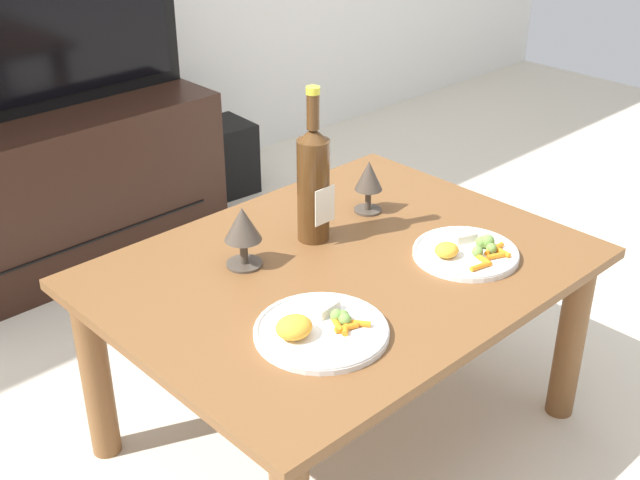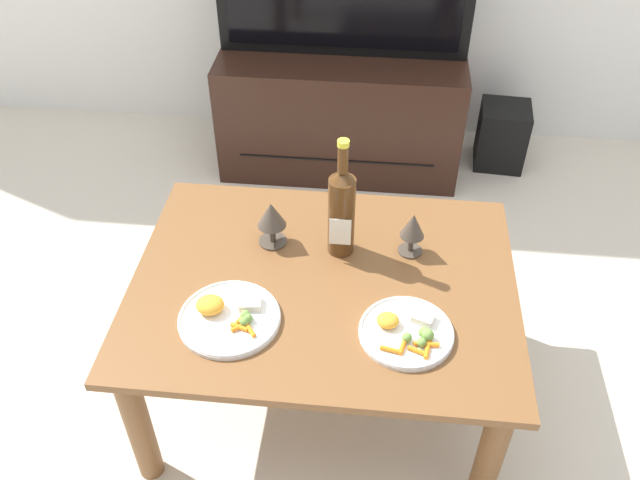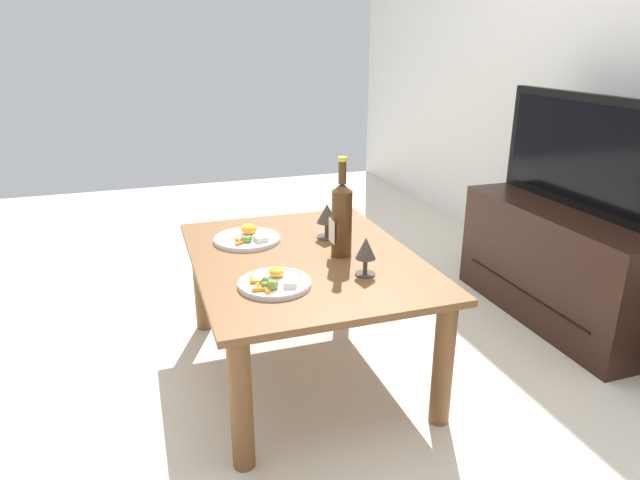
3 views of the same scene
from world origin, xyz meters
The scene contains 9 objects.
ground_plane centered at (0.00, 0.00, 0.00)m, with size 6.40×6.40×0.00m, color beige.
dining_table centered at (0.00, 0.00, 0.40)m, with size 1.06×0.81×0.48m.
tv_stand centered at (-0.05, 1.31, 0.26)m, with size 1.04×0.51×0.53m.
tv_screen centered at (-0.05, 1.31, 0.78)m, with size 1.03×0.05×0.50m.
wine_bottle centered at (0.04, 0.13, 0.63)m, with size 0.08×0.08×0.37m.
goblet_left centered at (-0.17, 0.15, 0.58)m, with size 0.08×0.08×0.14m.
goblet_right centered at (0.24, 0.15, 0.57)m, with size 0.07×0.07×0.14m.
dinner_plate_left centered at (-0.23, -0.17, 0.50)m, with size 0.27×0.27×0.05m.
dinner_plate_right centered at (0.23, -0.17, 0.50)m, with size 0.24×0.24×0.04m.
Camera 3 is at (1.88, -0.56, 1.26)m, focal length 31.52 mm.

